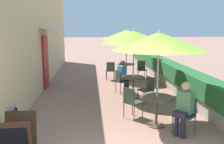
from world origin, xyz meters
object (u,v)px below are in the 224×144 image
cafe_chair_mid_right (147,88)px  bicycle_leaning (12,129)px  cafe_chair_near_right (132,100)px  menu_board (18,141)px  patio_umbrella_mid (134,37)px  coffee_cup_mid (133,76)px  cafe_chair_mid_left (121,80)px  patio_table_far (126,68)px  patio_umbrella_near (159,41)px  seated_patron_near_left (184,106)px  seated_patron_mid_left (123,75)px  patio_table_mid (133,82)px  patio_umbrella_far (127,35)px  cafe_chair_near_left (186,112)px  cafe_chair_far_right (142,68)px  patio_table_near (157,104)px  cafe_chair_far_left (110,69)px

cafe_chair_mid_right → bicycle_leaning: bearing=104.7°
cafe_chair_near_right → menu_board: size_ratio=0.94×
patio_umbrella_mid → coffee_cup_mid: size_ratio=26.46×
cafe_chair_mid_left → bicycle_leaning: cafe_chair_mid_left is taller
patio_table_far → bicycle_leaning: (-3.31, -6.41, -0.23)m
patio_umbrella_near → seated_patron_near_left: 1.62m
patio_umbrella_near → seated_patron_mid_left: bearing=97.3°
patio_table_mid → patio_umbrella_far: bearing=86.4°
cafe_chair_near_left → cafe_chair_far_right: bearing=-42.6°
cafe_chair_near_left → menu_board: (-3.47, -1.07, -0.06)m
cafe_chair_mid_right → menu_board: menu_board is taller
cafe_chair_far_right → bicycle_leaning: (-4.07, -6.49, -0.18)m
seated_patron_near_left → seated_patron_mid_left: bearing=-27.5°
patio_table_near → menu_board: menu_board is taller
seated_patron_mid_left → cafe_chair_mid_right: seated_patron_mid_left is taller
cafe_chair_mid_right → menu_board: 4.67m
coffee_cup_mid → bicycle_leaning: bearing=-134.0°
patio_table_far → bicycle_leaning: 7.22m
cafe_chair_mid_right → cafe_chair_far_right: (0.59, 3.85, 0.00)m
coffee_cup_mid → bicycle_leaning: coffee_cup_mid is taller
cafe_chair_near_right → coffee_cup_mid: size_ratio=9.67×
coffee_cup_mid → patio_umbrella_near: bearing=-85.9°
cafe_chair_mid_left → coffee_cup_mid: size_ratio=9.67×
cafe_chair_near_right → patio_umbrella_far: 5.41m
seated_patron_mid_left → coffee_cup_mid: 0.84m
seated_patron_near_left → cafe_chair_far_right: size_ratio=1.44×
coffee_cup_mid → menu_board: 4.91m
coffee_cup_mid → cafe_chair_near_right: bearing=-100.8°
cafe_chair_near_left → seated_patron_near_left: bearing=90.0°
patio_table_near → patio_table_far: same height
cafe_chair_near_left → cafe_chair_mid_left: 3.90m
cafe_chair_far_left → cafe_chair_far_right: 1.52m
cafe_chair_near_left → cafe_chair_far_left: size_ratio=1.00×
patio_table_near → patio_table_far: bearing=89.7°
patio_table_mid → patio_umbrella_far: size_ratio=0.35×
cafe_chair_near_left → menu_board: bearing=66.7°
patio_table_near → seated_patron_near_left: seated_patron_near_left is taller
patio_table_far → cafe_chair_far_left: cafe_chair_far_left is taller
patio_umbrella_far → cafe_chair_far_right: patio_umbrella_far is taller
cafe_chair_mid_left → cafe_chair_far_right: (1.31, 2.52, 0.00)m
patio_table_near → seated_patron_mid_left: bearing=97.3°
cafe_chair_near_left → coffee_cup_mid: cafe_chair_near_left is taller
seated_patron_near_left → cafe_chair_mid_left: bearing=-25.9°
cafe_chair_mid_left → seated_patron_mid_left: size_ratio=0.70×
patio_table_near → bicycle_leaning: (-3.28, -0.75, -0.23)m
patio_table_mid → patio_table_far: size_ratio=1.00×
patio_table_near → seated_patron_mid_left: seated_patron_mid_left is taller
cafe_chair_near_right → cafe_chair_far_left: (-0.18, 5.05, 0.00)m
cafe_chair_mid_right → patio_table_far: size_ratio=1.05×
cafe_chair_near_left → cafe_chair_near_right: (-1.10, 1.05, 0.00)m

